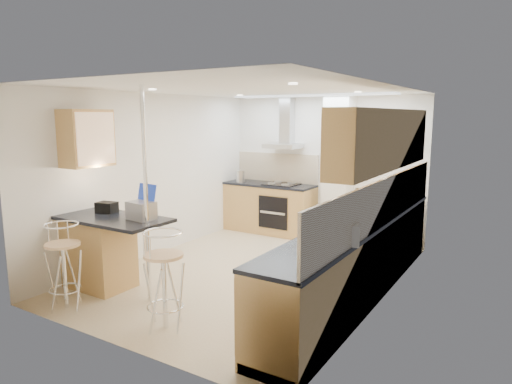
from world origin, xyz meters
The scene contains 16 objects.
ground centered at (0.00, 0.00, 0.00)m, with size 4.80×4.80×0.00m, color #CEAF89.
room_shell centered at (0.32, 0.38, 1.54)m, with size 3.64×4.84×2.51m.
right_counter centered at (1.50, 0.00, 0.46)m, with size 0.63×4.40×0.92m.
back_counter centered at (-0.95, 2.10, 0.46)m, with size 1.70×0.63×0.92m.
peninsula centered at (-1.12, -1.45, 0.48)m, with size 1.47×0.72×0.94m.
microwave centered at (1.49, 0.36, 1.07)m, with size 0.55×0.37×0.30m, color white.
laptop centered at (-0.73, -1.34, 1.05)m, with size 0.31×0.23×0.21m, color #9FA1A7.
bag centered at (-1.39, -1.29, 1.01)m, with size 0.24×0.18×0.13m, color black.
bar_stool_near centered at (-1.19, -2.10, 0.50)m, with size 0.40×0.40×0.99m, color tan, non-canonical shape.
bar_stool_end centered at (0.12, -1.88, 0.52)m, with size 0.42×0.42×1.03m, color tan, non-canonical shape.
jar_a centered at (1.48, 1.12, 1.00)m, with size 0.12×0.12×0.16m, color silver.
jar_b centered at (1.63, 0.82, 0.99)m, with size 0.11×0.11×0.15m, color silver.
jar_c centered at (1.43, -1.07, 1.01)m, with size 0.14×0.14×0.18m, color #AFA28C.
jar_d centered at (1.50, -1.02, 0.99)m, with size 0.10×0.10×0.14m, color white.
bread_bin centered at (1.66, -0.94, 1.03)m, with size 0.32×0.40×0.21m, color silver.
kettle centered at (-1.50, 1.95, 1.03)m, with size 0.16×0.16×0.23m, color #BCBEC1.
Camera 1 is at (3.23, -5.14, 2.16)m, focal length 32.00 mm.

